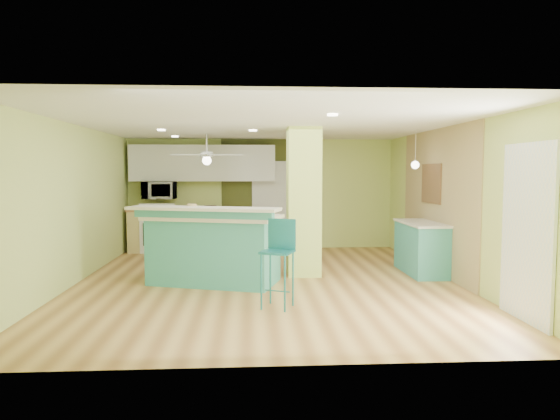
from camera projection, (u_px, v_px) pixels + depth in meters
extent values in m
cube|color=#9B6736|center=(266.00, 282.00, 8.01)|extent=(6.00, 7.00, 0.01)
cube|color=white|center=(266.00, 124.00, 7.81)|extent=(6.00, 7.00, 0.01)
cube|color=#C2D672|center=(261.00, 194.00, 11.40)|extent=(6.00, 0.01, 2.50)
cube|color=#C2D672|center=(279.00, 230.00, 4.42)|extent=(6.00, 0.01, 2.50)
cube|color=#C2D672|center=(73.00, 205.00, 7.73)|extent=(0.01, 7.00, 2.50)
cube|color=#C2D672|center=(451.00, 203.00, 8.09)|extent=(0.01, 7.00, 2.50)
cube|color=#9C8359|center=(436.00, 201.00, 8.69)|extent=(0.02, 3.40, 2.50)
cube|color=#3F451B|center=(270.00, 194.00, 11.39)|extent=(2.20, 0.02, 2.50)
cube|color=silver|center=(270.00, 205.00, 11.38)|extent=(0.82, 0.05, 2.00)
cube|color=white|center=(527.00, 233.00, 5.82)|extent=(0.04, 1.08, 2.10)
cube|color=#C9E168|center=(304.00, 202.00, 8.45)|extent=(0.55, 0.55, 2.50)
cube|color=#D0BC6D|center=(203.00, 231.00, 11.08)|extent=(3.20, 0.60, 0.90)
cube|color=#9E6636|center=(203.00, 210.00, 11.04)|extent=(3.25, 0.63, 0.04)
cube|color=white|center=(160.00, 231.00, 11.02)|extent=(0.76, 0.64, 0.90)
cube|color=black|center=(157.00, 234.00, 10.69)|extent=(0.59, 0.02, 0.50)
cube|color=white|center=(157.00, 208.00, 10.68)|extent=(0.76, 0.06, 0.18)
cube|color=silver|center=(203.00, 163.00, 11.08)|extent=(3.20, 0.34, 0.80)
imported|color=white|center=(159.00, 190.00, 10.95)|extent=(0.70, 0.48, 0.39)
cylinder|color=silver|center=(207.00, 144.00, 9.75)|extent=(0.03, 0.03, 0.40)
cylinder|color=silver|center=(207.00, 154.00, 9.77)|extent=(0.24, 0.24, 0.10)
sphere|color=white|center=(207.00, 161.00, 9.78)|extent=(0.18, 0.18, 0.18)
cylinder|color=white|center=(416.00, 147.00, 8.74)|extent=(0.01, 0.01, 0.62)
sphere|color=white|center=(415.00, 165.00, 8.77)|extent=(0.14, 0.14, 0.14)
cube|color=brown|center=(431.00, 184.00, 8.86)|extent=(0.03, 0.90, 0.70)
cube|color=teal|center=(214.00, 251.00, 7.89)|extent=(2.12, 1.49, 1.02)
cube|color=beige|center=(214.00, 217.00, 7.85)|extent=(2.26, 1.64, 0.06)
cube|color=teal|center=(203.00, 213.00, 7.40)|extent=(2.12, 0.80, 0.15)
cube|color=beige|center=(203.00, 209.00, 7.40)|extent=(2.35, 1.15, 0.05)
cylinder|color=#1C737F|center=(261.00, 282.00, 6.35)|extent=(0.02, 0.02, 0.72)
cylinder|color=#1C737F|center=(285.00, 284.00, 6.24)|extent=(0.02, 0.02, 0.72)
cylinder|color=#1C737F|center=(270.00, 277.00, 6.65)|extent=(0.02, 0.02, 0.72)
cylinder|color=#1C737F|center=(293.00, 279.00, 6.54)|extent=(0.02, 0.02, 0.72)
cube|color=#1C737F|center=(277.00, 252.00, 6.41)|extent=(0.50, 0.50, 0.03)
cube|color=#1C737F|center=(282.00, 234.00, 6.56)|extent=(0.36, 0.18, 0.40)
cube|color=teal|center=(421.00, 249.00, 8.64)|extent=(0.55, 1.33, 0.85)
cube|color=silver|center=(421.00, 223.00, 8.61)|extent=(0.59, 1.39, 0.04)
imported|color=#322214|center=(210.00, 207.00, 11.04)|extent=(0.32, 0.32, 0.07)
cylinder|color=gold|center=(192.00, 210.00, 7.71)|extent=(0.15, 0.15, 0.19)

